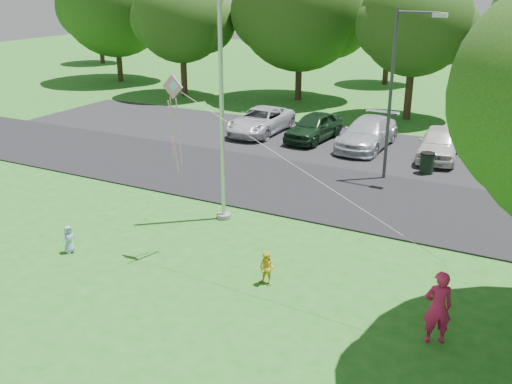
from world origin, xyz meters
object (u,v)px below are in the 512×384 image
at_px(flagpole, 221,98).
at_px(child_yellow, 267,269).
at_px(trash_can, 427,164).
at_px(woman, 438,307).
at_px(child_blue, 69,239).
at_px(kite, 178,104).
at_px(street_lamp, 398,81).

distance_m(flagpole, child_yellow, 6.03).
bearing_deg(flagpole, trash_can, 57.15).
height_order(woman, child_blue, woman).
distance_m(trash_can, woman, 12.26).
relative_size(child_yellow, child_blue, 1.09).
bearing_deg(kite, child_blue, -152.15).
xyz_separation_m(flagpole, street_lamp, (4.01, 6.60, -0.09)).
distance_m(child_yellow, child_blue, 6.21).
bearing_deg(trash_can, child_blue, -122.57).
bearing_deg(trash_can, kite, -113.56).
relative_size(flagpole, child_blue, 11.56).
bearing_deg(woman, street_lamp, -97.64).
height_order(trash_can, child_blue, trash_can).
bearing_deg(child_blue, street_lamp, -16.22).
bearing_deg(child_yellow, trash_can, 80.11).
relative_size(flagpole, street_lamp, 1.48).
relative_size(trash_can, child_blue, 1.11).
bearing_deg(child_yellow, flagpole, 133.81).
relative_size(street_lamp, child_blue, 7.83).
bearing_deg(flagpole, woman, -26.57).
bearing_deg(kite, woman, -5.06).
relative_size(trash_can, kite, 0.12).
xyz_separation_m(trash_can, woman, (2.72, -11.94, 0.41)).
distance_m(street_lamp, trash_can, 4.02).
xyz_separation_m(flagpole, trash_can, (5.17, 8.00, -3.68)).
height_order(child_yellow, child_blue, child_yellow).
distance_m(flagpole, woman, 9.40).
bearing_deg(flagpole, child_yellow, -45.33).
relative_size(street_lamp, kite, 0.85).
bearing_deg(woman, child_blue, -25.24).
xyz_separation_m(street_lamp, trash_can, (1.16, 1.40, -3.59)).
distance_m(trash_can, child_blue, 14.74).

